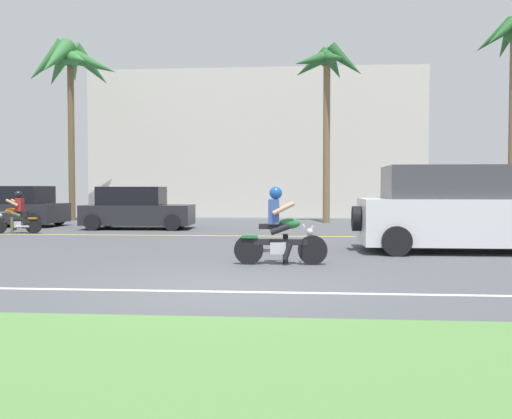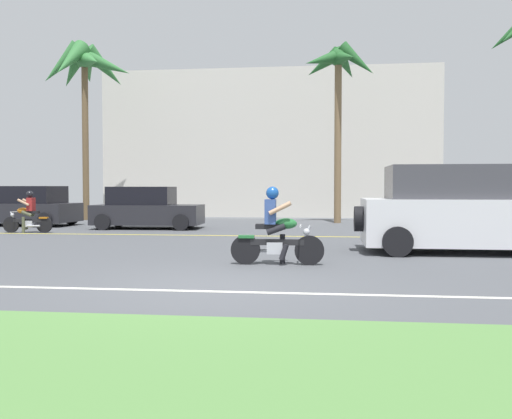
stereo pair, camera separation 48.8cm
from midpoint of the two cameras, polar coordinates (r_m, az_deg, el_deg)
name	(u,v)px [view 2 (the right image)]	position (r m, az deg, el deg)	size (l,w,h in m)	color
ground	(247,261)	(11.26, 0.29, -5.26)	(56.00, 30.00, 0.04)	#4C4F54
grass_median	(117,377)	(4.42, -10.85, -16.53)	(56.00, 3.80, 0.06)	#548442
lane_line_near	(213,291)	(7.86, -2.65, -8.36)	(50.40, 0.12, 0.01)	silver
lane_line_far	(272,236)	(16.72, 2.48, -2.73)	(50.40, 0.12, 0.01)	yellow
motorcyclist	(276,232)	(10.50, 3.44, -2.29)	(1.76, 0.57, 1.47)	black
suv_nearby	(466,210)	(13.36, 21.70, -0.09)	(4.82, 2.18, 1.94)	silver
parked_car_0	(28,207)	(22.97, -21.69, 0.23)	(3.88, 2.24, 1.51)	#232328
parked_car_1	(146,209)	(20.10, -10.47, 0.05)	(3.83, 1.92, 1.49)	#232328
palm_tree_0	(85,69)	(26.78, -16.56, 13.59)	(4.16, 4.20, 8.00)	brown
palm_tree_2	(339,72)	(23.70, 9.04, 13.74)	(3.19, 3.31, 7.39)	brown
motorcyclist_distant	(28,215)	(19.29, -21.62, -0.53)	(1.62, 0.53, 1.35)	black
building_far	(271,146)	(29.28, 2.00, 6.54)	(16.65, 4.00, 7.30)	beige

